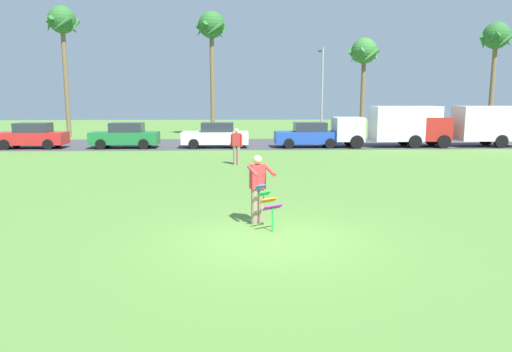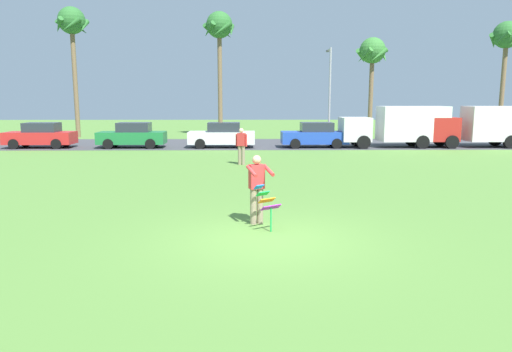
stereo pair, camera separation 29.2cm
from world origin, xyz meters
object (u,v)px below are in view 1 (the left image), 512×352
Objects in this scene: kite_held at (268,201)px; parked_car_blue at (308,135)px; parked_car_green at (125,136)px; parked_car_white at (216,136)px; parked_car_red at (32,136)px; palm_tree_centre_far at (364,55)px; palm_tree_far_left at (496,41)px; palm_tree_right_near at (212,31)px; palm_tree_left_near at (62,26)px; person_kite_flyer at (258,187)px; parked_truck_white_box at (392,125)px; person_walker_near at (237,145)px; parked_truck_red_cab at (477,125)px; streetlight_pole at (322,87)px.

kite_held is 19.59m from parked_car_blue.
parked_car_white is (5.71, -0.00, 0.00)m from parked_car_green.
palm_tree_centre_far is (23.34, 9.34, 5.88)m from parked_car_red.
parked_car_green is 0.46× the size of palm_tree_far_left.
parked_car_red is at bearing -166.69° from palm_tree_far_left.
parked_car_white is 0.42× the size of palm_tree_right_near.
parked_car_blue is at bearing -25.10° from palm_tree_left_near.
person_kite_flyer is 1.63× the size of kite_held.
parked_car_blue is 0.41× the size of palm_tree_left_near.
palm_tree_left_near is (-14.27, 27.69, 7.93)m from kite_held.
parked_truck_white_box reaches higher than person_walker_near.
person_kite_flyer is 22.97m from parked_car_red.
parked_car_white is 0.63× the size of parked_truck_red_cab.
parked_truck_red_cab is 3.88× the size of person_walker_near.
palm_tree_right_near is at bearing 60.55° from parked_car_green.
parked_car_green is at bearing -119.45° from palm_tree_right_near.
parked_car_red and parked_car_blue have the same top height.
parked_car_red is at bearing 180.00° from parked_truck_white_box.
palm_tree_left_near is at bearing 154.90° from parked_car_blue.
streetlight_pole reaches higher than person_walker_near.
streetlight_pole is 16.96m from person_walker_near.
parked_truck_red_cab is 17.46m from person_walker_near.
parked_car_white is (-2.11, 19.22, 0.07)m from kite_held.
parked_car_green is 15.92m from streetlight_pole.
streetlight_pole is at bearing -177.63° from palm_tree_far_left.
streetlight_pole is (6.15, 26.00, 3.05)m from person_kite_flyer.
person_kite_flyer is 34.02m from palm_tree_far_left.
parked_car_red is at bearing 148.37° from person_walker_near.
palm_tree_centre_far reaches higher than parked_car_blue.
palm_tree_far_left reaches higher than parked_car_blue.
parked_car_blue is at bearing 59.97° from person_walker_near.
person_kite_flyer is 20.14m from parked_car_green.
parked_car_blue is 0.46× the size of palm_tree_far_left.
palm_tree_left_near is (-6.45, 8.47, 7.86)m from parked_car_green.
parked_truck_red_cab is at bearing -122.87° from palm_tree_far_left.
palm_tree_far_left reaches higher than kite_held.
kite_held is 0.25× the size of parked_car_white.
parked_truck_white_box is (9.23, 19.22, 0.71)m from kite_held.
parked_car_red is at bearing 125.34° from kite_held.
parked_car_blue is 0.63× the size of parked_truck_white_box.
palm_tree_centre_far reaches higher than streetlight_pole.
palm_tree_far_left is (22.66, -1.05, -0.78)m from palm_tree_right_near.
palm_tree_right_near is at bearing 94.04° from parked_car_white.
person_kite_flyer is 26.90m from streetlight_pole.
palm_tree_right_near is 1.42× the size of streetlight_pole.
kite_held is 0.61× the size of person_walker_near.
kite_held is 20.75m from parked_car_green.
streetlight_pole is (-3.30, 7.36, 2.59)m from parked_truck_white_box.
parked_car_green is at bearing -151.94° from palm_tree_centre_far.
parked_car_green is 0.53× the size of palm_tree_centre_far.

